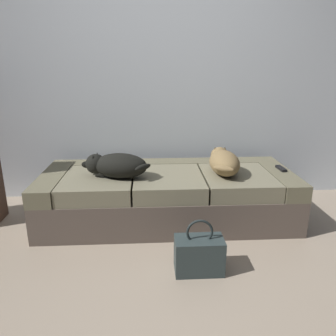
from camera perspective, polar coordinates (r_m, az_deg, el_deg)
The scene contains 7 objects.
ground_plane at distance 2.07m, azimuth 1.75°, elevation -21.75°, with size 10.00×10.00×0.00m, color gray.
back_wall at distance 3.31m, azimuth -0.72°, elevation 19.01°, with size 6.40×0.10×2.80m, color silver.
couch at distance 2.89m, azimuth -0.06°, elevation -4.80°, with size 2.16×0.88×0.44m.
dog_dark at distance 2.68m, azimuth -9.09°, elevation 0.47°, with size 0.59×0.34×0.20m.
dog_tan at distance 2.80m, azimuth 9.70°, elevation 1.13°, with size 0.26×0.58×0.20m.
tv_remote at distance 3.04m, azimuth 19.23°, elevation -0.08°, with size 0.04×0.15×0.02m, color black.
handbag at distance 2.22m, azimuth 5.46°, elevation -14.85°, with size 0.32×0.18×0.38m.
Camera 1 is at (-0.15, -1.60, 1.31)m, focal length 34.73 mm.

